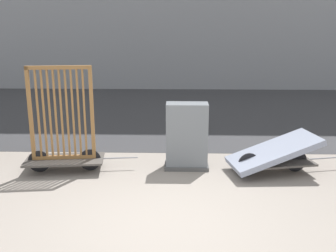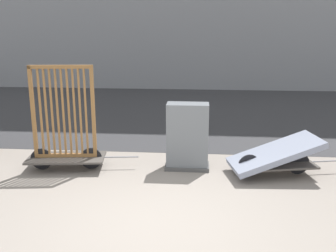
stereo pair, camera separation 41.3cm
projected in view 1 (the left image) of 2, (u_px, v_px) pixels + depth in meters
The scene contains 5 objects.
ground_plane at pixel (164, 222), 5.94m from camera, with size 60.00×60.00×0.00m, color gray.
road_strip at pixel (173, 111), 13.53m from camera, with size 56.00×9.16×0.01m.
bike_cart_with_bedframe at pixel (63, 137), 7.82m from camera, with size 2.28×0.92×2.13m.
bike_cart_with_mattress at pixel (273, 154), 7.79m from camera, with size 2.38×1.25×0.78m.
utility_cabinet at pixel (187, 138), 8.02m from camera, with size 0.90×0.48×1.37m.
Camera 1 is at (0.20, -5.37, 2.90)m, focal length 42.00 mm.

